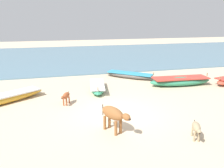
% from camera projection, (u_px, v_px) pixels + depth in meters
% --- Properties ---
extents(ground, '(80.00, 80.00, 0.00)m').
position_uv_depth(ground, '(118.00, 114.00, 10.77)').
color(ground, beige).
extents(sea_water, '(60.00, 20.00, 0.08)m').
position_uv_depth(sea_water, '(76.00, 56.00, 27.48)').
color(sea_water, slate).
rests_on(sea_water, ground).
extents(fishing_boat_2, '(3.56, 3.24, 0.62)m').
position_uv_depth(fishing_boat_2, '(130.00, 75.00, 17.21)').
color(fishing_boat_2, '#5B5651').
rests_on(fishing_boat_2, ground).
extents(fishing_boat_3, '(1.35, 3.13, 0.63)m').
position_uv_depth(fishing_boat_3, '(97.00, 87.00, 14.22)').
color(fishing_boat_3, '#338C66').
rests_on(fishing_boat_3, ground).
extents(fishing_boat_4, '(4.31, 1.44, 0.76)m').
position_uv_depth(fishing_boat_4, '(180.00, 81.00, 15.30)').
color(fishing_boat_4, '#338C66').
rests_on(fishing_boat_4, ground).
extents(cow_adult_brown, '(0.98, 1.50, 1.03)m').
position_uv_depth(cow_adult_brown, '(114.00, 114.00, 8.84)').
color(cow_adult_brown, brown).
rests_on(cow_adult_brown, ground).
extents(calf_near_rust, '(0.58, 0.93, 0.63)m').
position_uv_depth(calf_near_rust, '(66.00, 96.00, 11.81)').
color(calf_near_rust, '#9E4C28').
rests_on(calf_near_rust, ground).
extents(calf_far_dun, '(0.57, 0.94, 0.64)m').
position_uv_depth(calf_far_dun, '(196.00, 128.00, 8.36)').
color(calf_far_dun, tan).
rests_on(calf_far_dun, ground).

